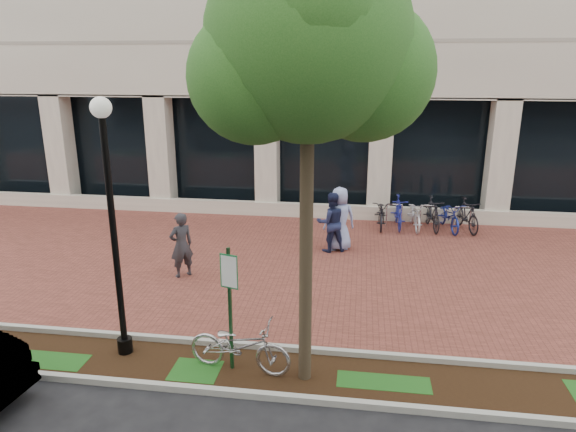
# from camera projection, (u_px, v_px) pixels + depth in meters

# --- Properties ---
(ground) EXTENTS (120.00, 120.00, 0.00)m
(ground) POSITION_uv_depth(u_px,v_px,m) (308.00, 264.00, 14.12)
(ground) COLOR black
(ground) RESTS_ON ground
(brick_plaza) EXTENTS (40.00, 9.00, 0.01)m
(brick_plaza) POSITION_uv_depth(u_px,v_px,m) (308.00, 264.00, 14.12)
(brick_plaza) COLOR brown
(brick_plaza) RESTS_ON ground
(planting_strip) EXTENTS (40.00, 1.50, 0.01)m
(planting_strip) POSITION_uv_depth(u_px,v_px,m) (276.00, 373.00, 9.14)
(planting_strip) COLOR black
(planting_strip) RESTS_ON ground
(curb_plaza_side) EXTENTS (40.00, 0.12, 0.12)m
(curb_plaza_side) POSITION_uv_depth(u_px,v_px,m) (283.00, 348.00, 9.84)
(curb_plaza_side) COLOR #A8A99F
(curb_plaza_side) RESTS_ON ground
(curb_street_side) EXTENTS (40.00, 0.12, 0.12)m
(curb_street_side) POSITION_uv_depth(u_px,v_px,m) (269.00, 396.00, 8.41)
(curb_street_side) COLOR #A8A99F
(curb_street_side) RESTS_ON ground
(parking_sign) EXTENTS (0.34, 0.07, 2.33)m
(parking_sign) POSITION_uv_depth(u_px,v_px,m) (229.00, 294.00, 8.84)
(parking_sign) COLOR #163C1D
(parking_sign) RESTS_ON ground
(lamppost) EXTENTS (0.36, 0.36, 4.78)m
(lamppost) POSITION_uv_depth(u_px,v_px,m) (112.00, 218.00, 9.04)
(lamppost) COLOR black
(lamppost) RESTS_ON ground
(street_tree) EXTENTS (3.64, 3.03, 7.16)m
(street_tree) POSITION_uv_depth(u_px,v_px,m) (312.00, 53.00, 7.49)
(street_tree) COLOR #453A27
(street_tree) RESTS_ON ground
(locked_bicycle) EXTENTS (1.97, 0.92, 1.00)m
(locked_bicycle) POSITION_uv_depth(u_px,v_px,m) (240.00, 345.00, 9.09)
(locked_bicycle) COLOR #B0B0B4
(locked_bicycle) RESTS_ON ground
(pedestrian_left) EXTENTS (0.73, 0.73, 1.71)m
(pedestrian_left) POSITION_uv_depth(u_px,v_px,m) (181.00, 245.00, 13.07)
(pedestrian_left) COLOR #2C2C32
(pedestrian_left) RESTS_ON ground
(pedestrian_mid) EXTENTS (1.02, 0.90, 1.77)m
(pedestrian_mid) POSITION_uv_depth(u_px,v_px,m) (331.00, 222.00, 14.87)
(pedestrian_mid) COLOR #1C2347
(pedestrian_mid) RESTS_ON ground
(pedestrian_right) EXTENTS (1.06, 0.84, 1.89)m
(pedestrian_right) POSITION_uv_depth(u_px,v_px,m) (340.00, 219.00, 14.98)
(pedestrian_right) COLOR #8C9CD1
(pedestrian_right) RESTS_ON ground
(bike_rack_cluster) EXTENTS (3.55, 1.93, 1.07)m
(bike_rack_cluster) POSITION_uv_depth(u_px,v_px,m) (423.00, 214.00, 17.03)
(bike_rack_cluster) COLOR black
(bike_rack_cluster) RESTS_ON ground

